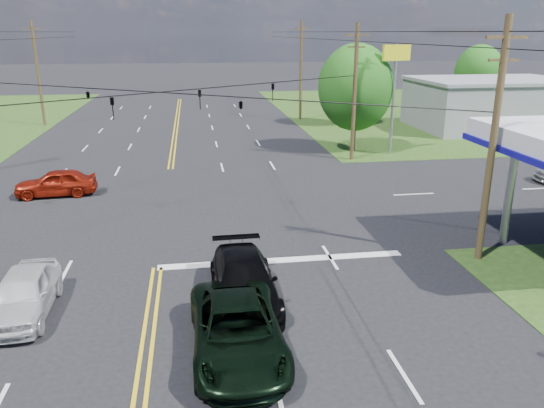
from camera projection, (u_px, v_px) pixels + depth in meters
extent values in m
plane|color=black|center=(166.00, 206.00, 28.42)|extent=(280.00, 280.00, 0.00)
cube|color=#1D3E13|center=(473.00, 110.00, 63.45)|extent=(46.00, 48.00, 0.03)
cube|color=silver|center=(282.00, 261.00, 21.60)|extent=(10.00, 0.50, 0.02)
cube|color=gray|center=(491.00, 105.00, 50.78)|extent=(14.00, 10.00, 4.40)
cylinder|color=#A5A5AA|center=(510.00, 192.00, 22.76)|extent=(0.36, 0.36, 4.65)
cylinder|color=#40311B|center=(493.00, 145.00, 20.32)|extent=(0.28, 0.28, 9.50)
cube|color=#40311B|center=(507.00, 37.00, 19.10)|extent=(1.60, 0.12, 0.12)
cube|color=#40311B|center=(504.00, 60.00, 19.35)|extent=(1.20, 0.10, 0.10)
cylinder|color=#40311B|center=(354.00, 94.00, 37.25)|extent=(0.28, 0.28, 9.50)
cube|color=#40311B|center=(357.00, 35.00, 36.03)|extent=(1.60, 0.12, 0.12)
cube|color=#40311B|center=(357.00, 47.00, 36.28)|extent=(1.20, 0.10, 0.10)
cylinder|color=#40311B|center=(38.00, 74.00, 51.38)|extent=(0.28, 0.28, 10.00)
cube|color=#40311B|center=(32.00, 29.00, 50.08)|extent=(1.60, 0.12, 0.12)
cube|color=#40311B|center=(33.00, 37.00, 50.33)|extent=(1.20, 0.10, 0.10)
cylinder|color=#40311B|center=(301.00, 71.00, 55.04)|extent=(0.28, 0.28, 10.00)
cube|color=#40311B|center=(301.00, 29.00, 53.75)|extent=(1.60, 0.12, 0.12)
cube|color=#40311B|center=(301.00, 37.00, 53.99)|extent=(1.20, 0.10, 0.10)
imported|color=black|center=(113.00, 109.00, 25.10)|extent=(0.17, 0.21, 1.05)
imported|color=black|center=(200.00, 100.00, 28.39)|extent=(0.17, 0.21, 1.05)
imported|color=black|center=(273.00, 92.00, 31.89)|extent=(0.17, 0.21, 1.05)
imported|color=black|center=(88.00, 94.00, 28.65)|extent=(1.24, 0.26, 0.50)
imported|color=black|center=(241.00, 104.00, 24.67)|extent=(1.24, 0.26, 0.50)
cylinder|color=black|center=(426.00, 32.00, 25.62)|extent=(0.04, 100.00, 0.04)
cylinder|color=black|center=(424.00, 44.00, 25.81)|extent=(0.04, 100.00, 0.04)
cylinder|color=#40311B|center=(354.00, 130.00, 41.17)|extent=(0.36, 0.36, 3.30)
ellipsoid|color=#164C14|center=(356.00, 87.00, 40.18)|extent=(5.70, 5.70, 6.60)
cylinder|color=#40311B|center=(342.00, 110.00, 52.88)|extent=(0.36, 0.36, 2.86)
ellipsoid|color=#164C14|center=(344.00, 82.00, 52.02)|extent=(4.94, 4.94, 5.72)
cylinder|color=#40311B|center=(476.00, 99.00, 60.95)|extent=(0.36, 0.36, 3.08)
ellipsoid|color=#164C14|center=(479.00, 72.00, 60.02)|extent=(5.32, 5.32, 6.16)
imported|color=black|center=(237.00, 330.00, 15.13)|extent=(2.64, 5.61, 1.55)
imported|color=black|center=(244.00, 281.00, 18.10)|extent=(2.25, 5.32, 1.53)
imported|color=silver|center=(24.00, 293.00, 17.29)|extent=(1.83, 4.42, 1.50)
imported|color=maroon|center=(56.00, 183.00, 30.00)|extent=(4.55, 2.14, 1.51)
cylinder|color=#A5A5AA|center=(393.00, 101.00, 39.13)|extent=(0.20, 0.20, 8.07)
cube|color=yellow|center=(397.00, 53.00, 38.07)|extent=(2.22, 0.74, 1.11)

